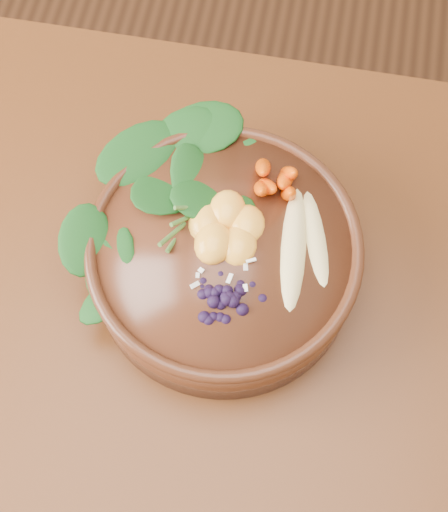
{
  "coord_description": "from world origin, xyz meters",
  "views": [
    {
      "loc": [
        0.09,
        -0.19,
        1.54
      ],
      "look_at": [
        0.03,
        0.12,
        0.8
      ],
      "focal_mm": 50.0,
      "sensor_mm": 36.0,
      "label": 1
    }
  ],
  "objects": [
    {
      "name": "mandarin_cluster",
      "position": [
        0.03,
        0.14,
        0.85
      ],
      "size": [
        0.1,
        0.11,
        0.03
      ],
      "primitive_type": null,
      "rotation": [
        0.0,
        0.0,
        0.16
      ],
      "color": "#FEA82F",
      "rests_on": "stoneware_bowl"
    },
    {
      "name": "carrot_cluster",
      "position": [
        0.07,
        0.21,
        0.87
      ],
      "size": [
        0.07,
        0.07,
        0.08
      ],
      "primitive_type": null,
      "rotation": [
        0.0,
        0.0,
        0.16
      ],
      "color": "#FF4D00",
      "rests_on": "stoneware_bowl"
    },
    {
      "name": "kale_heap",
      "position": [
        -0.02,
        0.18,
        0.86
      ],
      "size": [
        0.23,
        0.21,
        0.05
      ],
      "primitive_type": null,
      "rotation": [
        0.0,
        0.0,
        0.16
      ],
      "color": "#134713",
      "rests_on": "stoneware_bowl"
    },
    {
      "name": "coconut_flakes",
      "position": [
        0.04,
        0.1,
        0.84
      ],
      "size": [
        0.11,
        0.09,
        0.01
      ],
      "primitive_type": null,
      "rotation": [
        0.0,
        0.0,
        0.16
      ],
      "color": "white",
      "rests_on": "stoneware_bowl"
    },
    {
      "name": "blueberry_pile",
      "position": [
        0.04,
        0.06,
        0.85
      ],
      "size": [
        0.16,
        0.13,
        0.04
      ],
      "primitive_type": null,
      "rotation": [
        0.0,
        0.0,
        0.16
      ],
      "color": "black",
      "rests_on": "stoneware_bowl"
    },
    {
      "name": "stoneware_bowl",
      "position": [
        0.03,
        0.12,
        0.79
      ],
      "size": [
        0.35,
        0.35,
        0.08
      ],
      "primitive_type": "cylinder",
      "rotation": [
        0.0,
        0.0,
        0.16
      ],
      "color": "#492312",
      "rests_on": "dining_table"
    },
    {
      "name": "ground",
      "position": [
        0.0,
        0.0,
        0.0
      ],
      "size": [
        4.0,
        4.0,
        0.0
      ],
      "primitive_type": "plane",
      "color": "#381E0F",
      "rests_on": "ground"
    },
    {
      "name": "banana_halves",
      "position": [
        0.12,
        0.14,
        0.85
      ],
      "size": [
        0.08,
        0.18,
        0.03
      ],
      "rotation": [
        0.0,
        0.0,
        0.16
      ],
      "color": "#E0CC84",
      "rests_on": "stoneware_bowl"
    },
    {
      "name": "dining_table",
      "position": [
        0.0,
        0.0,
        0.66
      ],
      "size": [
        1.6,
        0.9,
        0.75
      ],
      "color": "#331C0C",
      "rests_on": "ground"
    }
  ]
}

